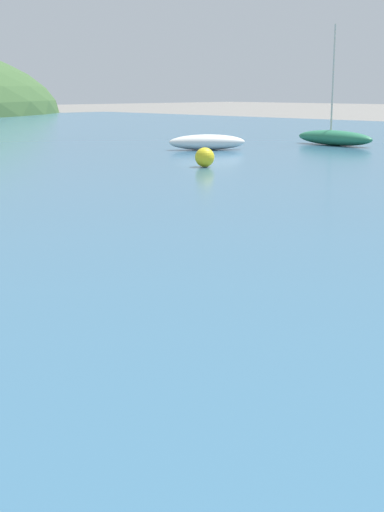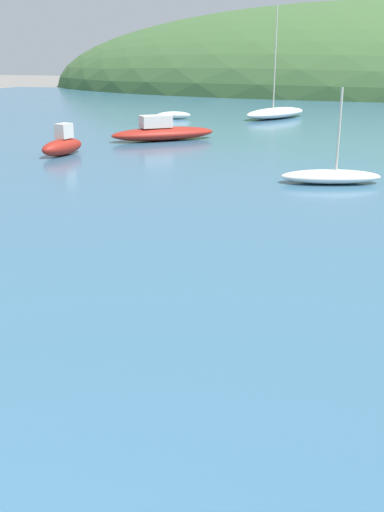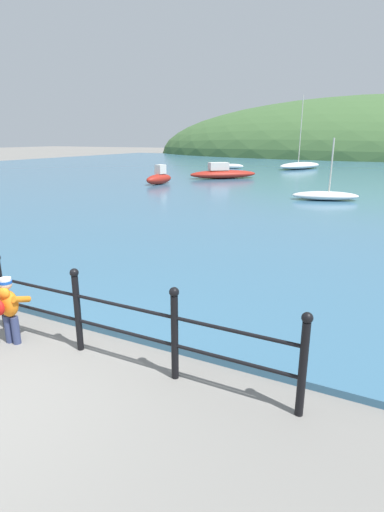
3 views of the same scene
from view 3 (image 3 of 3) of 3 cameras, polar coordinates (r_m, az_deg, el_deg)
name	(u,v)px [view 3 (image 3 of 3)]	position (r m, az deg, el deg)	size (l,w,h in m)	color
water	(343,174)	(34.63, 20.72, 10.86)	(80.00, 60.00, 0.10)	#386684
far_hillside	(374,156)	(73.49, 24.51, 12.92)	(76.17, 41.90, 18.52)	#3D6033
iron_railing	(37,298)	(6.27, -21.28, -5.57)	(7.80, 0.12, 1.21)	black
child_in_coat	(8,305)	(6.27, -24.85, -6.36)	(0.41, 0.55, 1.00)	navy
boat_twin_mast	(223,173)	(28.70, 4.40, 11.70)	(4.55, 4.20, 1.10)	maroon
boat_white_sailboat	(325,195)	(19.60, 18.51, 8.21)	(3.14, 1.89, 2.77)	silver
boat_mid_harbor	(300,165)	(38.56, 15.17, 12.38)	(3.77, 5.43, 6.31)	silver
boat_blue_hull	(159,178)	(25.16, -4.71, 11.06)	(1.05, 2.32, 1.17)	maroon
boat_nearest_quay	(233,166)	(37.91, 5.81, 12.64)	(2.09, 1.27, 0.44)	silver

